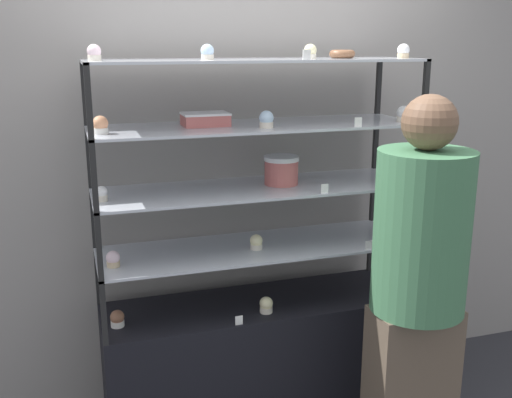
# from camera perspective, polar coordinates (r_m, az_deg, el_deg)

# --- Properties ---
(back_wall) EXTENTS (8.00, 0.05, 2.60)m
(back_wall) POSITION_cam_1_polar(r_m,az_deg,el_deg) (3.25, -2.04, 3.55)
(back_wall) COLOR gray
(back_wall) RESTS_ON ground_plane
(display_base) EXTENTS (1.55, 0.47, 0.64)m
(display_base) POSITION_cam_1_polar(r_m,az_deg,el_deg) (3.25, 0.00, -14.94)
(display_base) COLOR black
(display_base) RESTS_ON ground_plane
(display_riser_lower) EXTENTS (1.55, 0.47, 0.30)m
(display_riser_lower) POSITION_cam_1_polar(r_m,az_deg,el_deg) (3.00, 0.00, -4.80)
(display_riser_lower) COLOR black
(display_riser_lower) RESTS_ON display_base
(display_riser_middle) EXTENTS (1.55, 0.47, 0.30)m
(display_riser_middle) POSITION_cam_1_polar(r_m,az_deg,el_deg) (2.91, 0.00, 0.84)
(display_riser_middle) COLOR black
(display_riser_middle) RESTS_ON display_riser_lower
(display_riser_upper) EXTENTS (1.55, 0.47, 0.30)m
(display_riser_upper) POSITION_cam_1_polar(r_m,az_deg,el_deg) (2.85, 0.00, 6.76)
(display_riser_upper) COLOR black
(display_riser_upper) RESTS_ON display_riser_middle
(display_riser_top) EXTENTS (1.55, 0.47, 0.30)m
(display_riser_top) POSITION_cam_1_polar(r_m,az_deg,el_deg) (2.83, 0.00, 12.86)
(display_riser_top) COLOR black
(display_riser_top) RESTS_ON display_riser_upper
(layer_cake_centerpiece) EXTENTS (0.17, 0.17, 0.14)m
(layer_cake_centerpiece) POSITION_cam_1_polar(r_m,az_deg,el_deg) (2.95, 2.42, 2.77)
(layer_cake_centerpiece) COLOR #C66660
(layer_cake_centerpiece) RESTS_ON display_riser_middle
(sheet_cake_frosted) EXTENTS (0.21, 0.15, 0.06)m
(sheet_cake_frosted) POSITION_cam_1_polar(r_m,az_deg,el_deg) (2.82, -4.85, 7.59)
(sheet_cake_frosted) COLOR #C66660
(sheet_cake_frosted) RESTS_ON display_riser_upper
(cupcake_0) EXTENTS (0.07, 0.07, 0.08)m
(cupcake_0) POSITION_cam_1_polar(r_m,az_deg,el_deg) (2.92, -13.07, -11.05)
(cupcake_0) COLOR white
(cupcake_0) RESTS_ON display_base
(cupcake_1) EXTENTS (0.07, 0.07, 0.08)m
(cupcake_1) POSITION_cam_1_polar(r_m,az_deg,el_deg) (2.98, 0.97, -10.06)
(cupcake_1) COLOR beige
(cupcake_1) RESTS_ON display_base
(cupcake_2) EXTENTS (0.07, 0.07, 0.08)m
(cupcake_2) POSITION_cam_1_polar(r_m,az_deg,el_deg) (3.27, 12.89, -8.14)
(cupcake_2) COLOR #CCB28C
(cupcake_2) RESTS_ON display_base
(price_tag_0) EXTENTS (0.04, 0.00, 0.04)m
(price_tag_0) POSITION_cam_1_polar(r_m,az_deg,el_deg) (2.87, -1.63, -11.48)
(price_tag_0) COLOR white
(price_tag_0) RESTS_ON display_base
(cupcake_3) EXTENTS (0.06, 0.06, 0.07)m
(cupcake_3) POSITION_cam_1_polar(r_m,az_deg,el_deg) (2.79, -13.46, -5.59)
(cupcake_3) COLOR #CCB28C
(cupcake_3) RESTS_ON display_riser_lower
(cupcake_4) EXTENTS (0.06, 0.06, 0.07)m
(cupcake_4) POSITION_cam_1_polar(r_m,az_deg,el_deg) (2.94, 0.03, -4.14)
(cupcake_4) COLOR beige
(cupcake_4) RESTS_ON display_riser_lower
(cupcake_5) EXTENTS (0.06, 0.06, 0.07)m
(cupcake_5) POSITION_cam_1_polar(r_m,az_deg,el_deg) (3.22, 12.44, -2.79)
(cupcake_5) COLOR white
(cupcake_5) RESTS_ON display_riser_lower
(price_tag_1) EXTENTS (0.04, 0.00, 0.04)m
(price_tag_1) POSITION_cam_1_polar(r_m,az_deg,el_deg) (2.99, 10.69, -4.34)
(price_tag_1) COLOR white
(price_tag_1) RESTS_ON display_riser_lower
(cupcake_6) EXTENTS (0.05, 0.05, 0.07)m
(cupcake_6) POSITION_cam_1_polar(r_m,az_deg,el_deg) (2.73, -14.50, 0.48)
(cupcake_6) COLOR beige
(cupcake_6) RESTS_ON display_riser_middle
(cupcake_7) EXTENTS (0.05, 0.05, 0.07)m
(cupcake_7) POSITION_cam_1_polar(r_m,az_deg,el_deg) (3.11, 13.40, 2.28)
(cupcake_7) COLOR beige
(cupcake_7) RESTS_ON display_riser_middle
(price_tag_2) EXTENTS (0.04, 0.00, 0.04)m
(price_tag_2) POSITION_cam_1_polar(r_m,az_deg,el_deg) (2.80, 6.56, 0.98)
(price_tag_2) COLOR white
(price_tag_2) RESTS_ON display_riser_middle
(cupcake_8) EXTENTS (0.07, 0.07, 0.08)m
(cupcake_8) POSITION_cam_1_polar(r_m,az_deg,el_deg) (2.64, -14.59, 6.80)
(cupcake_8) COLOR white
(cupcake_8) RESTS_ON display_riser_upper
(cupcake_9) EXTENTS (0.07, 0.07, 0.08)m
(cupcake_9) POSITION_cam_1_polar(r_m,az_deg,el_deg) (2.74, 1.00, 7.56)
(cupcake_9) COLOR beige
(cupcake_9) RESTS_ON display_riser_upper
(cupcake_10) EXTENTS (0.07, 0.07, 0.08)m
(cupcake_10) POSITION_cam_1_polar(r_m,az_deg,el_deg) (3.03, 13.86, 7.84)
(cupcake_10) COLOR beige
(cupcake_10) RESTS_ON display_riser_upper
(price_tag_3) EXTENTS (0.04, 0.00, 0.04)m
(price_tag_3) POSITION_cam_1_polar(r_m,az_deg,el_deg) (2.81, 9.71, 7.23)
(price_tag_3) COLOR white
(price_tag_3) RESTS_ON display_riser_upper
(cupcake_11) EXTENTS (0.06, 0.06, 0.07)m
(cupcake_11) POSITION_cam_1_polar(r_m,az_deg,el_deg) (2.64, -15.16, 13.28)
(cupcake_11) COLOR beige
(cupcake_11) RESTS_ON display_riser_top
(cupcake_12) EXTENTS (0.06, 0.06, 0.07)m
(cupcake_12) POSITION_cam_1_polar(r_m,az_deg,el_deg) (2.70, -4.66, 13.75)
(cupcake_12) COLOR beige
(cupcake_12) RESTS_ON display_riser_top
(cupcake_13) EXTENTS (0.06, 0.06, 0.07)m
(cupcake_13) POSITION_cam_1_polar(r_m,az_deg,el_deg) (2.81, 5.19, 13.78)
(cupcake_13) COLOR beige
(cupcake_13) RESTS_ON display_riser_top
(cupcake_14) EXTENTS (0.06, 0.06, 0.07)m
(cupcake_14) POSITION_cam_1_polar(r_m,az_deg,el_deg) (3.02, 13.86, 13.49)
(cupcake_14) COLOR #CCB28C
(cupcake_14) RESTS_ON display_riser_top
(price_tag_4) EXTENTS (0.04, 0.00, 0.04)m
(price_tag_4) POSITION_cam_1_polar(r_m,az_deg,el_deg) (2.68, 4.85, 13.53)
(price_tag_4) COLOR white
(price_tag_4) RESTS_ON display_riser_top
(donut_glazed) EXTENTS (0.12, 0.12, 0.04)m
(donut_glazed) POSITION_cam_1_polar(r_m,az_deg,el_deg) (2.97, 8.21, 13.52)
(donut_glazed) COLOR brown
(donut_glazed) RESTS_ON display_riser_top
(customer_figure) EXTENTS (0.40, 0.40, 1.73)m
(customer_figure) POSITION_cam_1_polar(r_m,az_deg,el_deg) (2.69, 15.15, -7.72)
(customer_figure) COLOR brown
(customer_figure) RESTS_ON ground_plane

